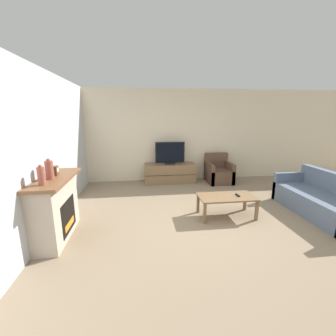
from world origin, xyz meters
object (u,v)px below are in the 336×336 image
at_px(coffee_table, 227,199).
at_px(couch, 322,201).
at_px(fireplace, 55,207).
at_px(armchair, 218,173).
at_px(mantel_vase_centre_left, 49,170).
at_px(mantel_clock, 55,171).
at_px(remote, 238,195).
at_px(mantel_vase_left, 41,176).
at_px(tv_stand, 170,173).
at_px(tv, 170,154).

relative_size(coffee_table, couch, 0.57).
distance_m(fireplace, armchair, 4.55).
xyz_separation_m(mantel_vase_centre_left, mantel_clock, (0.00, 0.23, -0.07)).
distance_m(remote, couch, 1.72).
bearing_deg(coffee_table, mantel_vase_left, -165.22).
height_order(mantel_vase_centre_left, tv_stand, mantel_vase_centre_left).
relative_size(mantel_vase_centre_left, couch, 0.17).
distance_m(mantel_clock, couch, 4.98).
height_order(mantel_vase_left, armchair, mantel_vase_left).
distance_m(armchair, coffee_table, 2.38).
xyz_separation_m(fireplace, tv_stand, (2.22, 2.84, -0.24)).
bearing_deg(mantel_clock, couch, 1.39).
bearing_deg(tv, fireplace, -128.06).
bearing_deg(mantel_vase_left, tv, 55.62).
bearing_deg(mantel_vase_centre_left, armchair, 37.37).
relative_size(fireplace, tv_stand, 0.87).
relative_size(fireplace, couch, 0.68).
xyz_separation_m(mantel_clock, couch, (4.91, 0.12, -0.81)).
height_order(mantel_vase_left, remote, mantel_vase_left).
bearing_deg(couch, mantel_clock, -178.61).
bearing_deg(mantel_vase_left, mantel_vase_centre_left, 90.00).
distance_m(fireplace, mantel_vase_centre_left, 0.65).
distance_m(fireplace, coffee_table, 3.04).
xyz_separation_m(tv_stand, armchair, (1.44, -0.16, 0.00)).
xyz_separation_m(tv_stand, tv, (-0.00, -0.00, 0.58)).
xyz_separation_m(fireplace, remote, (3.22, 0.40, -0.09)).
bearing_deg(mantel_vase_centre_left, couch, 4.02).
bearing_deg(remote, fireplace, -172.66).
bearing_deg(mantel_vase_centre_left, fireplace, 99.77).
height_order(coffee_table, remote, remote).
bearing_deg(mantel_vase_centre_left, tv, 53.07).
xyz_separation_m(tv, remote, (1.00, -2.44, -0.43)).
xyz_separation_m(fireplace, mantel_vase_left, (0.02, -0.39, 0.63)).
bearing_deg(coffee_table, tv_stand, 107.81).
relative_size(mantel_clock, tv, 0.18).
xyz_separation_m(mantel_vase_left, mantel_vase_centre_left, (-0.00, 0.29, 0.01)).
bearing_deg(tv, remote, -67.74).
distance_m(mantel_clock, coffee_table, 3.09).
height_order(remote, couch, couch).
bearing_deg(fireplace, mantel_vase_left, -87.53).
relative_size(mantel_clock, tv_stand, 0.10).
relative_size(mantel_vase_left, couch, 0.15).
bearing_deg(mantel_clock, mantel_vase_left, -90.09).
distance_m(tv, remote, 2.67).
bearing_deg(tv, coffee_table, -72.18).
bearing_deg(remote, mantel_vase_centre_left, -170.93).
bearing_deg(remote, mantel_clock, -174.90).
height_order(mantel_vase_centre_left, remote, mantel_vase_centre_left).
bearing_deg(fireplace, mantel_clock, 82.30).
relative_size(armchair, coffee_table, 0.77).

